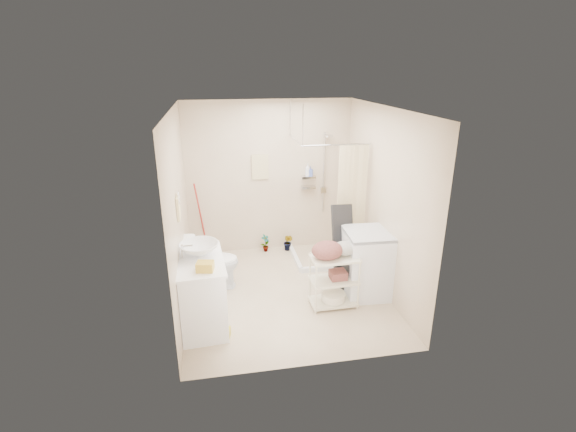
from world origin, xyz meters
name	(u,v)px	position (x,y,z in m)	size (l,w,h in m)	color
floor	(286,292)	(0.00, 0.00, 0.00)	(3.20, 3.20, 0.00)	beige
ceiling	(285,108)	(0.00, 0.00, 2.60)	(2.80, 3.20, 0.04)	silver
wall_back	(269,178)	(0.00, 1.60, 1.30)	(2.80, 0.04, 2.60)	beige
wall_front	(313,258)	(0.00, -1.60, 1.30)	(2.80, 0.04, 2.60)	beige
wall_left	(179,214)	(-1.40, 0.00, 1.30)	(0.04, 3.20, 2.60)	beige
wall_right	(383,202)	(1.40, 0.00, 1.30)	(0.04, 3.20, 2.60)	beige
vanity	(202,292)	(-1.16, -0.58, 0.45)	(0.57, 1.03, 0.90)	white
sink	(199,249)	(-1.16, -0.47, 0.99)	(0.48, 0.48, 0.17)	silver
counter_basket	(205,266)	(-1.08, -0.89, 0.96)	(0.19, 0.15, 0.11)	gold
floor_basket	(222,331)	(-0.94, -0.90, 0.07)	(0.27, 0.21, 0.15)	gold
toilet	(211,262)	(-1.04, 0.35, 0.40)	(0.45, 0.78, 0.80)	white
mop	(198,219)	(-1.23, 1.53, 0.65)	(0.12, 0.12, 1.30)	#A3231E
potted_plant_a	(265,243)	(-0.10, 1.45, 0.16)	(0.17, 0.11, 0.32)	brown
potted_plant_b	(288,242)	(0.30, 1.42, 0.15)	(0.17, 0.14, 0.31)	brown
hanging_towel	(260,167)	(-0.15, 1.58, 1.50)	(0.28, 0.03, 0.42)	beige
towel_ring	(178,206)	(-1.38, -0.20, 1.47)	(0.04, 0.22, 0.34)	beige
tp_holder	(186,253)	(-1.36, 0.05, 0.72)	(0.08, 0.12, 0.14)	white
shower	(325,199)	(0.85, 1.05, 1.05)	(1.10, 1.10, 2.10)	white
shampoo_bottle_a	(308,170)	(0.65, 1.52, 1.43)	(0.08, 0.09, 0.22)	silver
shampoo_bottle_b	(311,171)	(0.70, 1.51, 1.40)	(0.08, 0.08, 0.17)	#4457A5
washing_machine	(367,263)	(1.14, -0.22, 0.47)	(0.65, 0.67, 0.95)	silver
laundry_rack	(334,277)	(0.58, -0.45, 0.43)	(0.63, 0.37, 0.87)	beige
ironing_board	(343,247)	(0.85, 0.02, 0.64)	(0.36, 0.11, 1.28)	black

